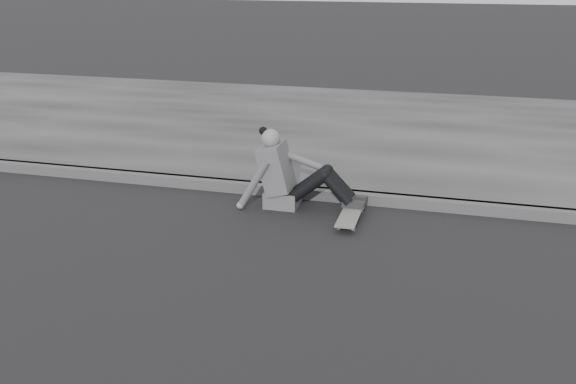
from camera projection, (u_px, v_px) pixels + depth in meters
name	position (u px, v px, depth m)	size (l,w,h in m)	color
ground	(314.00, 320.00, 4.82)	(80.00, 80.00, 0.00)	black
curb	(364.00, 198.00, 7.14)	(24.00, 0.16, 0.12)	#4A4A4A
sidewalk	(393.00, 132.00, 9.89)	(24.00, 6.00, 0.12)	#3A3A3A
skateboard	(351.00, 215.00, 6.64)	(0.20, 0.78, 0.09)	gray
seated_woman	(288.00, 175.00, 6.95)	(1.38, 0.46, 0.88)	#57575A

